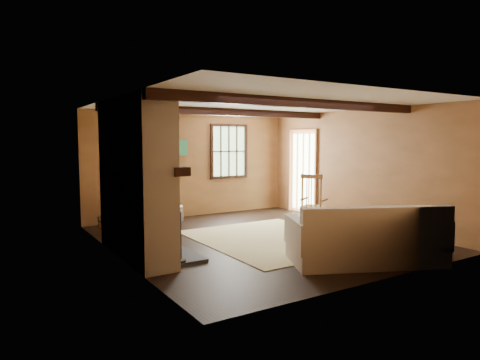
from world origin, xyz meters
TOP-DOWN VIEW (x-y plane):
  - ground at (0.00, 0.00)m, footprint 5.50×5.50m
  - room_envelope at (0.22, 0.26)m, footprint 5.02×5.52m
  - fireplace at (-2.23, -0.00)m, footprint 1.02×2.30m
  - rug at (0.20, -0.20)m, footprint 2.50×3.00m
  - rocking_chair at (1.42, 0.11)m, footprint 0.90×0.77m
  - sofa at (0.43, -2.14)m, footprint 2.36×1.76m
  - firewood_pile at (-1.90, 2.40)m, footprint 0.67×0.12m
  - laundry_basket at (-0.60, 2.54)m, footprint 0.60×0.53m
  - basket_pillow at (-0.60, 2.54)m, footprint 0.42×0.37m
  - armchair at (-1.51, 1.90)m, footprint 1.28×1.28m

SIDE VIEW (x-z plane):
  - ground at x=0.00m, z-range 0.00..0.00m
  - rug at x=0.20m, z-range 0.00..0.01m
  - firewood_pile at x=-1.90m, z-range 0.00..0.24m
  - laundry_basket at x=-0.60m, z-range 0.00..0.30m
  - sofa at x=0.43m, z-range -0.12..0.75m
  - basket_pillow at x=-0.60m, z-range 0.30..0.48m
  - armchair at x=-1.51m, z-range 0.00..0.83m
  - rocking_chair at x=1.42m, z-range -0.09..1.02m
  - fireplace at x=-2.23m, z-range -0.10..2.30m
  - room_envelope at x=0.22m, z-range 0.41..2.85m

